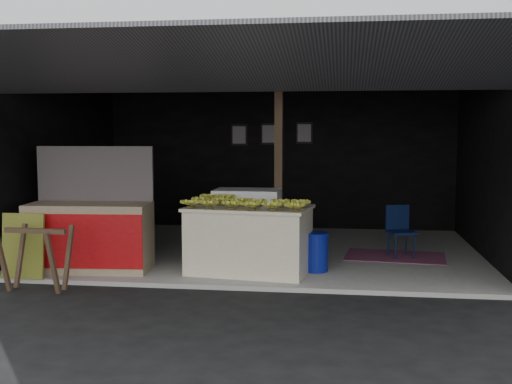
# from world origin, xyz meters

# --- Properties ---
(ground) EXTENTS (80.00, 80.00, 0.00)m
(ground) POSITION_xyz_m (0.00, 0.00, 0.00)
(ground) COLOR black
(ground) RESTS_ON ground
(concrete_slab) EXTENTS (7.00, 5.00, 0.06)m
(concrete_slab) POSITION_xyz_m (0.00, 2.50, 0.03)
(concrete_slab) COLOR gray
(concrete_slab) RESTS_ON ground
(shophouse) EXTENTS (7.40, 7.29, 3.02)m
(shophouse) POSITION_xyz_m (0.00, 2.82, 2.10)
(shophouse) COLOR black
(shophouse) RESTS_ON ground
(banana_table) EXTENTS (1.77, 1.22, 0.91)m
(banana_table) POSITION_xyz_m (0.01, 0.80, 0.52)
(banana_table) COLOR white
(banana_table) RESTS_ON concrete_slab
(banana_pile) EXTENTS (1.63, 1.11, 0.18)m
(banana_pile) POSITION_xyz_m (0.01, 0.80, 1.06)
(banana_pile) COLOR gold
(banana_pile) RESTS_ON banana_table
(white_crate) EXTENTS (0.97, 0.67, 1.07)m
(white_crate) POSITION_xyz_m (-0.13, 1.57, 0.60)
(white_crate) COLOR white
(white_crate) RESTS_ON concrete_slab
(neighbor_stall) EXTENTS (1.72, 0.87, 1.72)m
(neighbor_stall) POSITION_xyz_m (-2.21, 0.65, 0.57)
(neighbor_stall) COLOR #998466
(neighbor_stall) RESTS_ON concrete_slab
(green_signboard) EXTENTS (0.57, 0.13, 0.86)m
(green_signboard) POSITION_xyz_m (-2.88, 0.04, 0.49)
(green_signboard) COLOR black
(green_signboard) RESTS_ON concrete_slab
(sawhorse) EXTENTS (0.81, 0.74, 0.80)m
(sawhorse) POSITION_xyz_m (-2.48, -0.40, 0.51)
(sawhorse) COLOR #4F3727
(sawhorse) RESTS_ON ground
(water_barrel) EXTENTS (0.35, 0.35, 0.51)m
(water_barrel) POSITION_xyz_m (0.91, 0.99, 0.31)
(water_barrel) COLOR navy
(water_barrel) RESTS_ON concrete_slab
(plastic_chair) EXTENTS (0.47, 0.47, 0.79)m
(plastic_chair) POSITION_xyz_m (2.14, 2.19, 0.52)
(plastic_chair) COLOR #091332
(plastic_chair) RESTS_ON concrete_slab
(magenta_rug) EXTENTS (1.60, 1.16, 0.01)m
(magenta_rug) POSITION_xyz_m (2.08, 2.19, 0.07)
(magenta_rug) COLOR maroon
(magenta_rug) RESTS_ON concrete_slab
(picture_frames) EXTENTS (1.62, 0.04, 0.46)m
(picture_frames) POSITION_xyz_m (-0.17, 4.89, 1.93)
(picture_frames) COLOR black
(picture_frames) RESTS_ON shophouse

